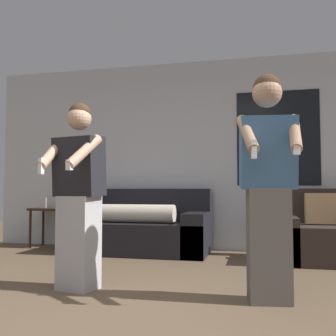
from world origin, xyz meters
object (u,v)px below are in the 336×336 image
armchair (322,236)px  side_table (52,213)px  couch (140,230)px  person_left (78,194)px  person_right (268,184)px

armchair → side_table: 3.72m
couch → person_left: person_left is taller
person_left → person_right: 1.56m
couch → side_table: couch is taller
couch → side_table: size_ratio=2.56×
person_left → side_table: bearing=124.0°
side_table → person_right: size_ratio=0.42×
couch → person_right: (1.64, -2.05, 0.58)m
person_right → person_left: bearing=178.9°
couch → armchair: (2.28, -0.18, -0.01)m
person_left → person_right: (1.56, -0.03, 0.08)m
couch → side_table: bearing=172.1°
person_right → armchair: bearing=71.2°
couch → armchair: bearing=-4.4°
person_right → side_table: bearing=143.6°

